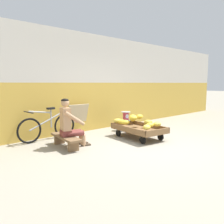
{
  "coord_description": "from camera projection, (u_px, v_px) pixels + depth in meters",
  "views": [
    {
      "loc": [
        -4.21,
        -3.11,
        1.49
      ],
      "look_at": [
        -0.24,
        1.24,
        0.75
      ],
      "focal_mm": 37.04,
      "sensor_mm": 36.0,
      "label": 1
    }
  ],
  "objects": [
    {
      "name": "vendor_seated",
      "position": [
        69.0,
        123.0,
        5.36
      ],
      "size": [
        0.73,
        0.58,
        1.14
      ],
      "color": "tan",
      "rests_on": "ground"
    },
    {
      "name": "ground_plane",
      "position": [
        156.0,
        149.0,
        5.28
      ],
      "size": [
        80.0,
        80.0,
        0.0
      ],
      "primitive_type": "plane",
      "color": "gray"
    },
    {
      "name": "banana_pile",
      "position": [
        136.0,
        121.0,
        6.28
      ],
      "size": [
        0.97,
        1.41,
        0.26
      ],
      "color": "gold",
      "rests_on": "banana_cart"
    },
    {
      "name": "back_wall",
      "position": [
        83.0,
        83.0,
        7.16
      ],
      "size": [
        16.0,
        0.3,
        2.98
      ],
      "color": "gold",
      "rests_on": "ground"
    },
    {
      "name": "banana_cart",
      "position": [
        139.0,
        129.0,
        6.25
      ],
      "size": [
        1.01,
        1.53,
        0.36
      ],
      "color": "brown",
      "rests_on": "ground"
    },
    {
      "name": "sign_board",
      "position": [
        77.0,
        119.0,
        6.91
      ],
      "size": [
        0.7,
        0.28,
        0.87
      ],
      "color": "#C6B289",
      "rests_on": "ground"
    },
    {
      "name": "low_bench",
      "position": [
        66.0,
        139.0,
        5.36
      ],
      "size": [
        0.43,
        1.13,
        0.27
      ],
      "color": "brown",
      "rests_on": "ground"
    },
    {
      "name": "weighing_scale",
      "position": [
        126.0,
        116.0,
        7.29
      ],
      "size": [
        0.3,
        0.3,
        0.29
      ],
      "color": "#28282D",
      "rests_on": "plastic_crate"
    },
    {
      "name": "shopping_bag",
      "position": [
        130.0,
        128.0,
        7.0
      ],
      "size": [
        0.18,
        0.12,
        0.24
      ],
      "primitive_type": "cube",
      "color": "#D13D4C",
      "rests_on": "ground"
    },
    {
      "name": "plastic_crate",
      "position": [
        126.0,
        125.0,
        7.33
      ],
      "size": [
        0.36,
        0.28,
        0.3
      ],
      "color": "#234CA8",
      "rests_on": "ground"
    },
    {
      "name": "bicycle_near_left",
      "position": [
        48.0,
        127.0,
        6.04
      ],
      "size": [
        1.66,
        0.48,
        0.86
      ],
      "color": "black",
      "rests_on": "ground"
    }
  ]
}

